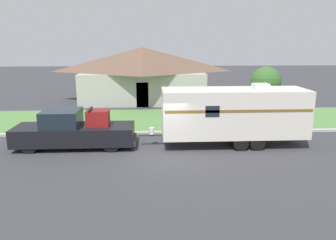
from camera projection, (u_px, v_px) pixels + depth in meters
ground_plane at (163, 155)px, 16.05m from camera, size 120.00×120.00×0.00m
curb_strip at (160, 133)px, 19.68m from camera, size 80.00×0.30×0.14m
lawn_strip at (159, 119)px, 23.23m from camera, size 80.00×7.00×0.03m
house_across_street at (143, 73)px, 30.06m from camera, size 11.74×6.85×4.91m
pickup_truck at (74, 131)px, 17.00m from camera, size 6.23×2.05×2.07m
travel_trailer at (234, 113)px, 17.24m from camera, size 8.79×2.34×3.28m
mailbox at (290, 114)px, 20.48m from camera, size 0.48×0.20×1.32m
tree_in_yard at (266, 82)px, 22.64m from camera, size 2.09×2.09×3.75m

